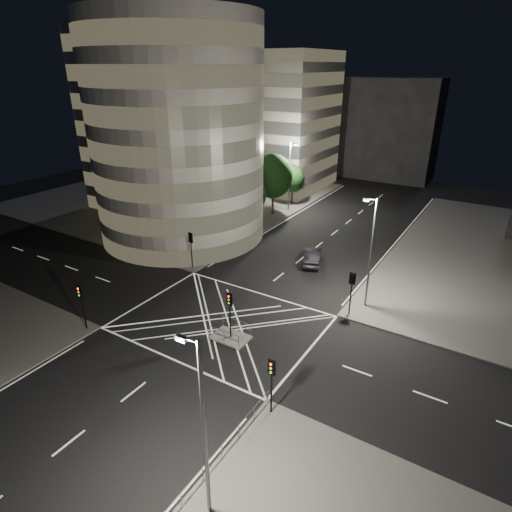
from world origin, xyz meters
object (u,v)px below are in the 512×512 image
Objects in this scene: traffic_signal_island at (230,307)px; street_lamp_right_far at (371,250)px; central_island at (231,337)px; traffic_signal_fl at (191,244)px; traffic_signal_fr at (352,286)px; traffic_signal_nl at (81,299)px; street_lamp_left_near at (215,206)px; street_lamp_right_near at (203,427)px; traffic_signal_nr at (272,376)px; street_lamp_left_far at (290,174)px; sedan at (312,256)px.

street_lamp_right_far is at bearing 54.70° from traffic_signal_island.
central_island is 2.84m from traffic_signal_island.
traffic_signal_fl is 17.60m from traffic_signal_fr.
traffic_signal_nl is 1.00× the size of traffic_signal_fr.
street_lamp_left_near and street_lamp_right_near have the same top height.
traffic_signal_nl and traffic_signal_nr have the same top height.
street_lamp_left_far and street_lamp_right_far have the same top height.
traffic_signal_island is at bearing -129.33° from traffic_signal_fr.
street_lamp_right_near reaches higher than traffic_signal_nl.
street_lamp_left_near reaches higher than traffic_signal_nr.
street_lamp_left_near is 18.00m from street_lamp_left_far.
street_lamp_left_far is (-18.24, 36.80, 2.63)m from traffic_signal_nr.
sedan is (-7.94, 5.86, -4.72)m from street_lamp_right_far.
street_lamp_right_far is at bearing 90.00° from street_lamp_right_near.
central_island is 16.39m from sedan.
street_lamp_left_far is at bearing 91.57° from traffic_signal_fl.
traffic_signal_island is 0.80× the size of sedan.
street_lamp_right_near reaches higher than central_island.
street_lamp_right_far reaches higher than traffic_signal_island.
street_lamp_right_far reaches higher than traffic_signal_fr.
street_lamp_right_near is 2.00× the size of sedan.
traffic_signal_island is at bearing 26.14° from traffic_signal_nl.
street_lamp_left_near is at bearing 125.97° from street_lamp_right_near.
traffic_signal_island is 0.40× the size of street_lamp_right_near.
traffic_signal_nl is 12.03m from traffic_signal_island.
traffic_signal_nr is 0.40× the size of street_lamp_right_near.
street_lamp_right_far is at bearing -48.06° from street_lamp_left_far.
street_lamp_left_far is at bearing 116.36° from traffic_signal_nr.
traffic_signal_fl is 1.00× the size of traffic_signal_nl.
street_lamp_right_far is 2.00× the size of sedan.
traffic_signal_fr is 3.48m from street_lamp_right_far.
street_lamp_left_far is (-11.44, 31.50, 5.47)m from central_island.
street_lamp_right_far reaches higher than central_island.
street_lamp_left_near is at bearing 96.97° from traffic_signal_fl.
street_lamp_right_far is 1.00× the size of street_lamp_right_near.
traffic_signal_fl is 13.25m from sedan.
traffic_signal_fr is 0.40× the size of street_lamp_left_far.
street_lamp_right_near reaches higher than traffic_signal_fl.
traffic_signal_nr and traffic_signal_island have the same top height.
traffic_signal_fl is 18.55m from street_lamp_right_far.
traffic_signal_fl is 0.40× the size of street_lamp_left_far.
street_lamp_right_near is at bearing -21.55° from traffic_signal_nl.
street_lamp_left_near is 12.25m from sedan.
traffic_signal_nl reaches higher than central_island.
street_lamp_right_near reaches higher than traffic_signal_nr.
street_lamp_right_near is 30.30m from sedan.
central_island is 0.30× the size of street_lamp_left_far.
street_lamp_left_far reaches higher than traffic_signal_fl.
traffic_signal_fl is 13.60m from traffic_signal_nl.
street_lamp_left_far is 47.88m from street_lamp_right_near.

